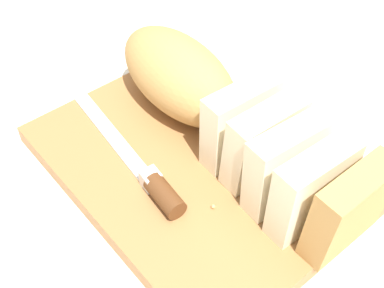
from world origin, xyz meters
TOP-DOWN VIEW (x-y plane):
  - ground_plane at (0.00, 0.00)m, footprint 3.00×3.00m
  - cutting_board at (0.00, 0.00)m, footprint 0.38×0.28m
  - bread_loaf at (-0.01, 0.05)m, footprint 0.39×0.11m
  - bread_knife at (-0.00, -0.06)m, footprint 0.25×0.04m
  - crumb_near_knife at (0.07, 0.03)m, footprint 0.01×0.01m
  - crumb_near_loaf at (-0.02, 0.04)m, footprint 0.01×0.01m
  - crumb_stray_left at (0.03, 0.01)m, footprint 0.00×0.00m
  - crumb_stray_right at (0.07, -0.02)m, footprint 0.00×0.00m

SIDE VIEW (x-z plane):
  - ground_plane at x=0.00m, z-range 0.00..0.00m
  - cutting_board at x=0.00m, z-range 0.00..0.02m
  - crumb_stray_left at x=0.03m, z-range 0.02..0.03m
  - crumb_stray_right at x=0.07m, z-range 0.02..0.03m
  - crumb_near_loaf at x=-0.02m, z-range 0.02..0.03m
  - crumb_near_knife at x=0.07m, z-range 0.02..0.03m
  - bread_knife at x=0.00m, z-range 0.02..0.05m
  - bread_loaf at x=-0.01m, z-range 0.02..0.12m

